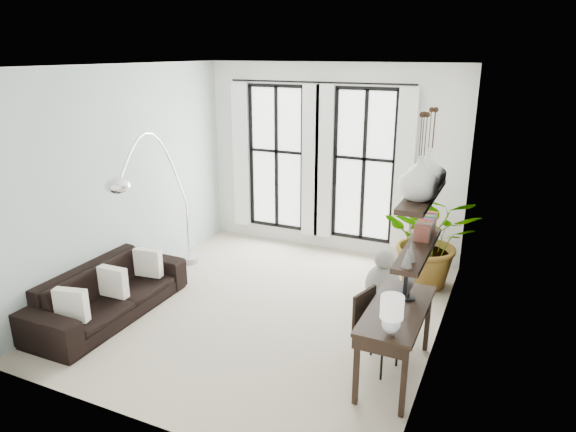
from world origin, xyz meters
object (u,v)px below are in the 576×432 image
Objects in this scene: plant at (431,239)px; arc_lamp at (154,167)px; buddha at (383,288)px; desk_chair at (372,325)px; sofa at (109,292)px; desk at (396,315)px.

plant is 4.11m from arc_lamp.
arc_lamp is 3.53m from buddha.
plant reaches higher than desk_chair.
buddha is at bearing 8.69° from arc_lamp.
sofa is at bearing -95.82° from arc_lamp.
arc_lamp is (-3.64, 0.81, 1.08)m from desk.
sofa is 2.60× the size of desk_chair.
plant is 1.31m from buddha.
sofa is at bearing -155.75° from buddha.
plant is at bearing 101.26° from desk_chair.
arc_lamp is at bearing -171.31° from buddha.
desk is 3.88m from arc_lamp.
desk_chair is (-0.28, 0.14, -0.25)m from desk.
desk is 1.57× the size of desk_chair.
plant reaches higher than desk.
plant reaches higher than sofa.
desk_chair is 1.17m from buddha.
desk is (3.74, 0.19, 0.42)m from sofa.
desk_chair is at bearing -11.26° from arc_lamp.
desk is (0.06, -2.50, 0.02)m from plant.
arc_lamp is at bearing -154.78° from plant.
desk_chair is (-0.22, -2.36, -0.23)m from plant.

